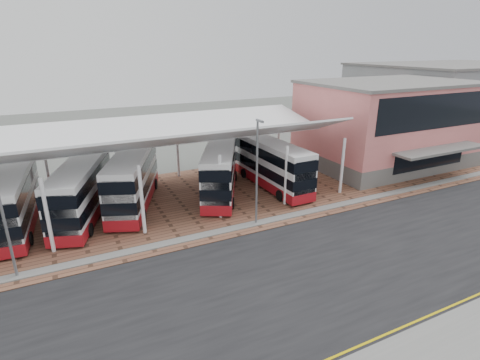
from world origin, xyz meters
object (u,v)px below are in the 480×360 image
at_px(bus_3, 133,180).
at_px(bus_5, 272,165).
at_px(bus_4, 220,170).
at_px(terminal, 388,123).
at_px(bus_1, 13,201).
at_px(bus_2, 82,191).

height_order(bus_3, bus_5, bus_3).
height_order(bus_4, bus_5, bus_4).
bearing_deg(terminal, bus_3, 179.78).
relative_size(terminal, bus_5, 1.72).
xyz_separation_m(bus_4, bus_5, (5.11, -0.49, -0.03)).
xyz_separation_m(terminal, bus_3, (-28.57, 0.11, -2.35)).
bearing_deg(bus_1, bus_4, 3.27).
xyz_separation_m(bus_1, bus_2, (4.65, -0.24, 0.03)).
xyz_separation_m(bus_1, bus_3, (8.73, 0.52, 0.13)).
height_order(terminal, bus_5, terminal).
height_order(bus_1, bus_4, bus_4).
relative_size(bus_3, bus_4, 1.04).
bearing_deg(bus_4, bus_3, -159.05).
bearing_deg(terminal, bus_5, -175.55).
bearing_deg(bus_4, bus_2, -153.07).
distance_m(terminal, bus_1, 37.39).
bearing_deg(bus_1, bus_2, 1.43).
height_order(terminal, bus_3, terminal).
bearing_deg(bus_3, bus_1, -155.26).
xyz_separation_m(terminal, bus_1, (-37.30, -0.41, -2.47)).
distance_m(bus_1, bus_2, 4.66).
bearing_deg(bus_1, terminal, 5.06).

